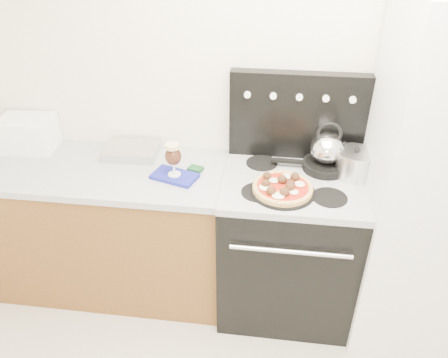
% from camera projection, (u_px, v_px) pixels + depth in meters
% --- Properties ---
extents(room_shell, '(3.52, 3.01, 2.52)m').
position_uv_depth(room_shell, '(279.00, 236.00, 1.45)').
color(room_shell, '#B6AA98').
rests_on(room_shell, ground).
extents(base_cabinet, '(1.45, 0.60, 0.86)m').
position_uv_depth(base_cabinet, '(111.00, 230.00, 2.76)').
color(base_cabinet, brown).
rests_on(base_cabinet, ground).
extents(countertop, '(1.48, 0.63, 0.04)m').
position_uv_depth(countertop, '(100.00, 170.00, 2.52)').
color(countertop, '#AFAFB5').
rests_on(countertop, base_cabinet).
extents(stove_body, '(0.76, 0.65, 0.88)m').
position_uv_depth(stove_body, '(287.00, 247.00, 2.61)').
color(stove_body, black).
rests_on(stove_body, ground).
extents(cooktop, '(0.76, 0.65, 0.04)m').
position_uv_depth(cooktop, '(293.00, 183.00, 2.36)').
color(cooktop, '#ADADB2').
rests_on(cooktop, stove_body).
extents(backguard, '(0.76, 0.08, 0.50)m').
position_uv_depth(backguard, '(297.00, 116.00, 2.45)').
color(backguard, black).
rests_on(backguard, cooktop).
extents(fridge, '(0.64, 0.68, 1.90)m').
position_uv_depth(fridge, '(431.00, 187.00, 2.24)').
color(fridge, silver).
rests_on(fridge, ground).
extents(toaster_oven, '(0.33, 0.25, 0.20)m').
position_uv_depth(toaster_oven, '(28.00, 134.00, 2.64)').
color(toaster_oven, white).
rests_on(toaster_oven, countertop).
extents(foil_sheet, '(0.32, 0.24, 0.06)m').
position_uv_depth(foil_sheet, '(132.00, 151.00, 2.60)').
color(foil_sheet, silver).
rests_on(foil_sheet, countertop).
extents(oven_mitt, '(0.28, 0.21, 0.02)m').
position_uv_depth(oven_mitt, '(175.00, 176.00, 2.40)').
color(oven_mitt, navy).
rests_on(oven_mitt, countertop).
extents(beer_glass, '(0.09, 0.09, 0.19)m').
position_uv_depth(beer_glass, '(173.00, 159.00, 2.34)').
color(beer_glass, '#381B10').
rests_on(beer_glass, oven_mitt).
extents(pizza_pan, '(0.36, 0.36, 0.01)m').
position_uv_depth(pizza_pan, '(282.00, 191.00, 2.25)').
color(pizza_pan, black).
rests_on(pizza_pan, cooktop).
extents(pizza, '(0.37, 0.37, 0.04)m').
position_uv_depth(pizza, '(283.00, 187.00, 2.24)').
color(pizza, gold).
rests_on(pizza, pizza_pan).
extents(skillet, '(0.25, 0.25, 0.04)m').
position_uv_depth(skillet, '(325.00, 166.00, 2.43)').
color(skillet, black).
rests_on(skillet, cooktop).
extents(tea_kettle, '(0.23, 0.23, 0.20)m').
position_uv_depth(tea_kettle, '(327.00, 146.00, 2.37)').
color(tea_kettle, silver).
rests_on(tea_kettle, skillet).
extents(stock_pot, '(0.24, 0.24, 0.14)m').
position_uv_depth(stock_pot, '(354.00, 165.00, 2.35)').
color(stock_pot, silver).
rests_on(stock_pot, cooktop).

